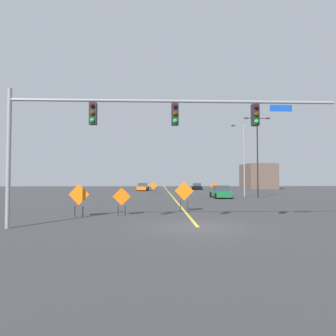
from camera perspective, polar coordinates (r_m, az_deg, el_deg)
ground at (r=14.34m, az=5.85°, el=-11.40°), size 144.70×144.70×0.00m
road_centre_stripe at (r=54.29m, az=-0.08°, el=-4.48°), size 0.16×80.39×0.01m
traffic_signal_assembly at (r=14.31m, az=-6.67°, el=9.02°), size 15.81×0.44×6.62m
street_lamp_near_right at (r=38.72m, az=14.61°, el=2.54°), size 3.22×0.24×9.25m
street_lamp_near_left at (r=36.81m, az=17.03°, el=3.18°), size 3.12×0.24×9.74m
construction_sign_left_lane at (r=44.84m, az=8.97°, el=-3.59°), size 1.13×0.05×1.74m
construction_sign_left_shoulder at (r=18.63m, az=-16.94°, el=-5.23°), size 1.31×0.29×2.02m
construction_sign_right_lane at (r=18.71m, az=-9.01°, el=-5.79°), size 1.14×0.07×1.76m
construction_sign_right_shoulder at (r=20.72m, az=3.17°, el=-4.76°), size 1.32×0.37×2.12m
construction_sign_median_near at (r=42.97m, az=-2.86°, el=-3.60°), size 1.16×0.25×1.83m
car_orange_mid at (r=56.08m, az=-4.96°, el=-3.71°), size 2.25×4.57×1.45m
car_black_far at (r=61.19m, az=5.62°, el=-3.61°), size 2.16×4.01×1.34m
car_green_distant at (r=35.50m, az=10.21°, el=-4.67°), size 1.98×4.22×1.49m
roadside_building_east at (r=70.05m, az=17.11°, el=-1.54°), size 6.13×8.97×5.61m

